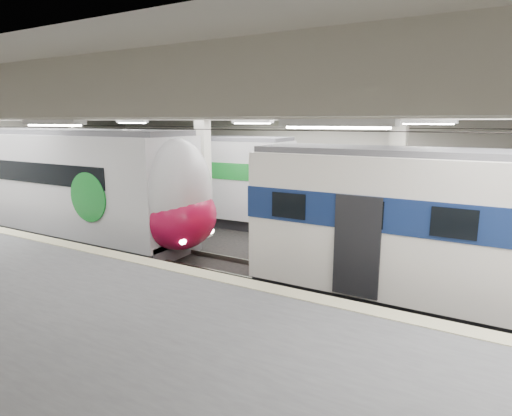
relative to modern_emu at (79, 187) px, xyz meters
The scene contains 4 objects.
station_hall 7.49m from the modern_emu, 13.53° to the right, with size 36.00×24.00×5.75m.
modern_emu is the anchor object (origin of this frame).
older_rer 15.41m from the modern_emu, ahead, with size 12.89×2.85×4.28m.
far_train 5.50m from the modern_emu, 88.16° to the left, with size 13.27×3.22×4.24m.
Camera 1 is at (7.97, -11.64, 4.97)m, focal length 30.00 mm.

